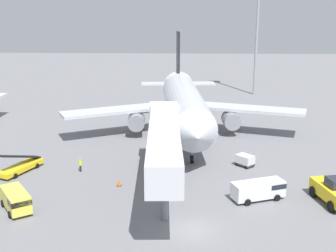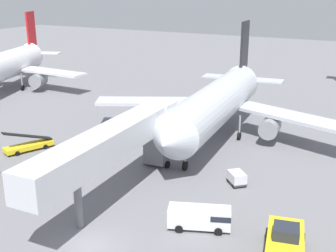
# 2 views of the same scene
# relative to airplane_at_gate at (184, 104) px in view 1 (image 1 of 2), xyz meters

# --- Properties ---
(ground_plane) EXTENTS (300.00, 300.00, 0.00)m
(ground_plane) POSITION_rel_airplane_at_gate_xyz_m (0.75, -28.80, -4.99)
(ground_plane) COLOR slate
(airplane_at_gate) EXTENTS (36.78, 36.00, 14.73)m
(airplane_at_gate) POSITION_rel_airplane_at_gate_xyz_m (0.00, 0.00, 0.00)
(airplane_at_gate) COLOR silver
(airplane_at_gate) RESTS_ON ground
(jet_bridge) EXTENTS (4.37, 23.30, 7.52)m
(jet_bridge) POSITION_rel_airplane_at_gate_xyz_m (-2.05, -20.41, 0.74)
(jet_bridge) COLOR silver
(jet_bridge) RESTS_ON ground
(pushback_tug) EXTENTS (3.94, 5.93, 2.73)m
(pushback_tug) POSITION_rel_airplane_at_gate_xyz_m (15.01, -22.84, -3.71)
(pushback_tug) COLOR yellow
(pushback_tug) RESTS_ON ground
(belt_loader_truck) EXTENTS (3.99, 6.33, 3.01)m
(belt_loader_truck) POSITION_rel_airplane_at_gate_xyz_m (-19.19, -15.62, -4.24)
(belt_loader_truck) COLOR yellow
(belt_loader_truck) RESTS_ON ground
(service_van_outer_right) EXTENTS (5.68, 3.70, 1.90)m
(service_van_outer_right) POSITION_rel_airplane_at_gate_xyz_m (7.68, -22.19, -3.89)
(service_van_outer_right) COLOR white
(service_van_outer_right) RESTS_ON ground
(service_van_near_left) EXTENTS (4.18, 4.86, 1.93)m
(service_van_near_left) POSITION_rel_airplane_at_gate_xyz_m (-15.92, -25.67, -3.88)
(service_van_near_left) COLOR #E5DB4C
(service_van_near_left) RESTS_ON ground
(baggage_cart_rear_left) EXTENTS (2.45, 2.48, 1.40)m
(baggage_cart_rear_left) POSITION_rel_airplane_at_gate_xyz_m (7.47, -12.56, -4.22)
(baggage_cart_rear_left) COLOR #38383D
(baggage_cart_rear_left) RESTS_ON ground
(ground_crew_worker_foreground) EXTENTS (0.43, 0.43, 1.62)m
(ground_crew_worker_foreground) POSITION_rel_airplane_at_gate_xyz_m (-12.19, -15.16, -4.14)
(ground_crew_worker_foreground) COLOR #1E2333
(ground_crew_worker_foreground) RESTS_ON ground
(safety_cone_alpha) EXTENTS (0.49, 0.49, 0.75)m
(safety_cone_alpha) POSITION_rel_airplane_at_gate_xyz_m (-7.02, -19.29, -4.63)
(safety_cone_alpha) COLOR black
(safety_cone_alpha) RESTS_ON ground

